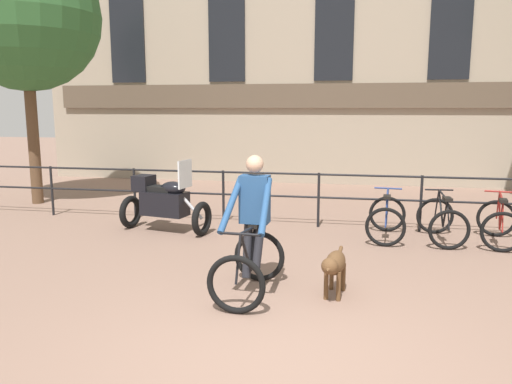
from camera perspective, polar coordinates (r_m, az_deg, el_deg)
ground_plane at (r=4.83m, az=2.70°, el=-18.51°), size 60.00×60.00×0.00m
canal_railing at (r=9.56m, az=7.18°, el=0.16°), size 15.05×0.05×1.05m
cyclist_with_bike at (r=6.12m, az=-0.54°, el=-4.66°), size 0.74×1.21×1.70m
dog at (r=6.13m, az=8.94°, el=-8.24°), size 0.31×0.95×0.58m
parked_motorcycle at (r=9.32m, az=-10.47°, el=-1.10°), size 1.75×0.95×1.35m
parked_bicycle_near_lamp at (r=8.99m, az=14.68°, el=-2.97°), size 0.76×1.17×0.86m
parked_bicycle_mid_left at (r=9.10m, az=20.47°, el=-3.12°), size 0.72×1.15×0.86m
parked_bicycle_mid_right at (r=9.30m, az=26.05°, el=-3.23°), size 0.84×1.21×0.86m
tree_canalside_left at (r=13.04m, az=-24.97°, el=17.78°), size 3.39×3.39×6.02m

